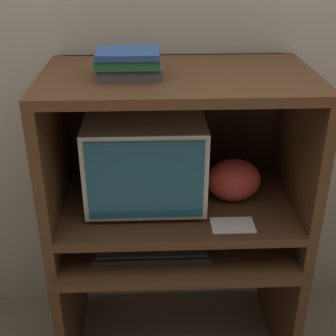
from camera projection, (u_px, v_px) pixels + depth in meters
wall_back at (174, 54)px, 1.99m from camera, size 6.00×0.06×2.60m
desk_base at (177, 278)px, 2.05m from camera, size 1.00×0.61×0.63m
desk_monitor_shelf at (177, 207)px, 1.93m from camera, size 1.00×0.58×0.15m
hutch_upper at (178, 115)px, 1.78m from camera, size 1.00×0.58×0.53m
crt_monitor at (145, 155)px, 1.86m from camera, size 0.46×0.45×0.36m
keyboard at (152, 250)px, 1.85m from camera, size 0.47×0.16×0.03m
mouse at (224, 245)px, 1.88m from camera, size 0.07×0.05×0.03m
snack_bag at (234, 180)px, 1.89m from camera, size 0.21×0.16×0.18m
book_stack at (129, 64)px, 1.61m from camera, size 0.23×0.17×0.09m
paper_card at (233, 225)px, 1.75m from camera, size 0.16×0.11×0.00m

